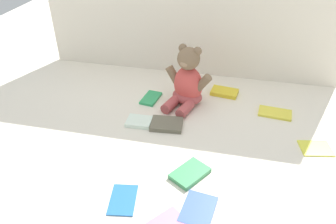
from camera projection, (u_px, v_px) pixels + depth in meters
The scene contains 11 objects.
ground_plane at pixel (170, 118), 1.40m from camera, with size 3.20×3.20×0.00m, color silver.
teddy_bear at pixel (187, 83), 1.45m from camera, with size 0.22×0.22×0.27m.
book_case_0 at pixel (151, 98), 1.52m from camera, with size 0.07×0.12×0.01m, color #2FA05D.
book_case_1 at pixel (139, 122), 1.36m from camera, with size 0.08×0.10×0.02m, color white.
book_case_2 at pixel (166, 124), 1.35m from camera, with size 0.10×0.13×0.02m, color #5F5A49.
book_case_3 at pixel (316, 148), 1.23m from camera, with size 0.09×0.11×0.01m, color yellow.
book_case_4 at pixel (123, 199), 1.02m from camera, with size 0.08×0.12×0.01m, color #2361A5.
book_case_6 at pixel (198, 210), 0.98m from camera, with size 0.09×0.13×0.01m, color #3856AE.
book_case_7 at pixel (190, 173), 1.11m from camera, with size 0.08×0.13×0.02m, color #3A8A53.
book_case_8 at pixel (275, 113), 1.42m from camera, with size 0.08×0.14×0.01m, color yellow.
book_case_9 at pixel (224, 92), 1.56m from camera, with size 0.08×0.12×0.02m, color yellow.
Camera 1 is at (0.24, -1.12, 0.80)m, focal length 35.09 mm.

